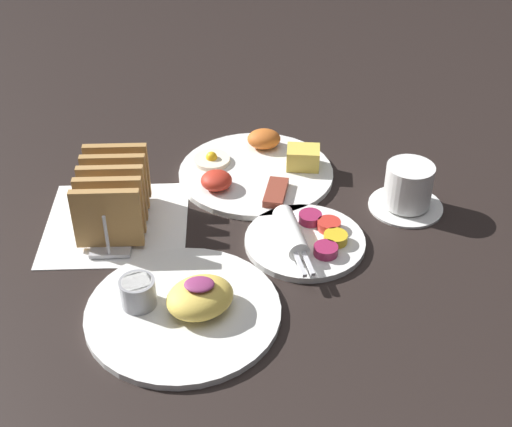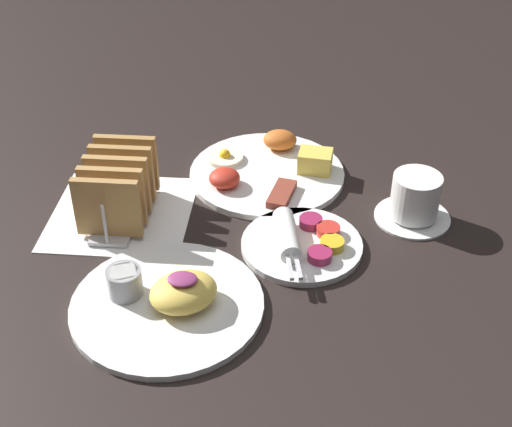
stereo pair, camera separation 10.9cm
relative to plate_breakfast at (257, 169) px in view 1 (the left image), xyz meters
name	(u,v)px [view 1 (the left image)]	position (x,y,z in m)	size (l,w,h in m)	color
ground_plane	(216,255)	(-0.07, -0.22, -0.01)	(3.00, 3.00, 0.00)	black
napkin_flat	(117,223)	(-0.23, -0.14, -0.01)	(0.22, 0.22, 0.00)	white
plate_breakfast	(257,169)	(0.00, 0.00, 0.00)	(0.27, 0.27, 0.05)	white
plate_condiments	(305,239)	(0.06, -0.20, 0.00)	(0.18, 0.20, 0.04)	white
plate_foreground	(183,306)	(-0.11, -0.34, 0.00)	(0.26, 0.26, 0.06)	white
toast_rack	(113,197)	(-0.23, -0.14, 0.04)	(0.10, 0.18, 0.10)	#B7B7BC
coffee_cup	(408,189)	(0.24, -0.11, 0.02)	(0.12, 0.12, 0.08)	white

